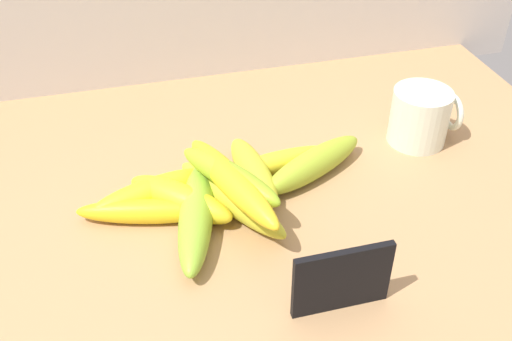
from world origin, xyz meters
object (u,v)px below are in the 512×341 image
(coffee_mug, at_px, (421,116))
(banana_4, at_px, (196,215))
(banana_6, at_px, (151,192))
(banana_9, at_px, (235,179))
(banana_5, at_px, (253,171))
(banana_2, at_px, (273,164))
(banana_1, at_px, (148,211))
(banana_3, at_px, (180,199))
(banana_8, at_px, (232,176))
(chalkboard_sign, at_px, (342,282))
(banana_0, at_px, (230,198))
(banana_7, at_px, (314,164))

(coffee_mug, distance_m, banana_4, 0.38)
(banana_6, relative_size, banana_9, 0.81)
(coffee_mug, bearing_deg, banana_5, -171.89)
(banana_2, bearing_deg, banana_1, -162.67)
(banana_3, distance_m, banana_6, 0.04)
(banana_2, height_order, banana_8, banana_8)
(chalkboard_sign, height_order, banana_6, chalkboard_sign)
(banana_2, distance_m, banana_3, 0.15)
(banana_5, bearing_deg, banana_6, -176.78)
(banana_3, relative_size, banana_8, 0.94)
(banana_4, bearing_deg, banana_6, 127.69)
(banana_1, relative_size, banana_2, 1.02)
(chalkboard_sign, bearing_deg, banana_4, 127.85)
(banana_0, distance_m, banana_5, 0.06)
(banana_1, distance_m, banana_4, 0.06)
(banana_1, bearing_deg, banana_7, 8.72)
(coffee_mug, xyz_separation_m, banana_6, (-0.41, -0.05, -0.02))
(banana_7, bearing_deg, chalkboard_sign, -102.17)
(banana_1, relative_size, banana_8, 1.10)
(banana_4, bearing_deg, banana_3, 111.96)
(chalkboard_sign, relative_size, banana_1, 0.60)
(banana_4, height_order, banana_9, banana_9)
(banana_0, bearing_deg, banana_1, 177.62)
(banana_0, xyz_separation_m, banana_1, (-0.11, 0.00, -0.00))
(banana_2, distance_m, banana_7, 0.06)
(coffee_mug, relative_size, banana_2, 0.57)
(banana_0, relative_size, banana_4, 0.96)
(chalkboard_sign, relative_size, banana_8, 0.66)
(banana_1, bearing_deg, banana_0, -2.38)
(banana_3, relative_size, banana_6, 0.94)
(banana_7, distance_m, banana_8, 0.14)
(banana_4, height_order, banana_5, banana_4)
(banana_2, relative_size, banana_3, 1.14)
(banana_2, bearing_deg, chalkboard_sign, -89.13)
(banana_1, xyz_separation_m, banana_8, (0.11, -0.00, 0.04))
(banana_2, bearing_deg, banana_5, -155.93)
(chalkboard_sign, height_order, banana_5, chalkboard_sign)
(banana_1, distance_m, banana_2, 0.19)
(coffee_mug, xyz_separation_m, banana_2, (-0.24, -0.02, -0.03))
(banana_7, xyz_separation_m, banana_8, (-0.13, -0.04, 0.03))
(banana_3, xyz_separation_m, banana_8, (0.07, -0.01, 0.03))
(banana_1, relative_size, banana_5, 1.17)
(banana_7, bearing_deg, banana_8, -162.36)
(chalkboard_sign, distance_m, banana_9, 0.20)
(banana_6, bearing_deg, banana_3, -38.10)
(chalkboard_sign, height_order, banana_2, chalkboard_sign)
(banana_3, height_order, banana_6, banana_3)
(banana_0, height_order, banana_8, banana_8)
(banana_0, distance_m, banana_4, 0.05)
(banana_4, bearing_deg, banana_0, 26.09)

